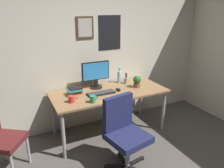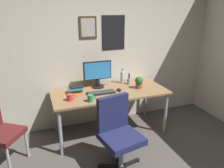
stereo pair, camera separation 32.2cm
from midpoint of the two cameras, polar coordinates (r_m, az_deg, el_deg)
name	(u,v)px [view 1 (the left image)]	position (r m, az deg, el deg)	size (l,w,h in m)	color
wall_back	(94,50)	(3.61, -7.38, 8.87)	(4.40, 0.10, 2.60)	beige
desk	(109,95)	(3.39, -3.48, -3.00)	(1.79, 0.78, 0.73)	#936D47
office_chair	(124,130)	(2.72, -0.25, -12.25)	(0.58, 0.57, 0.95)	#1E234C
monitor	(96,74)	(3.45, -7.03, 2.71)	(0.46, 0.20, 0.43)	black
keyboard	(101,93)	(3.26, -5.76, -2.46)	(0.43, 0.15, 0.03)	black
computer_mouse	(118,89)	(3.37, -1.03, -1.51)	(0.06, 0.11, 0.04)	black
water_bottle	(119,77)	(3.71, -0.54, 1.91)	(0.07, 0.07, 0.25)	silver
coffee_mug_near	(72,99)	(3.03, -13.70, -3.98)	(0.13, 0.09, 0.09)	red
coffee_mug_far	(93,99)	(2.97, -8.22, -4.06)	(0.12, 0.08, 0.10)	#2D8C59
potted_plant	(137,81)	(3.49, 4.07, 0.72)	(0.13, 0.13, 0.20)	brown
pen_cup	(126,80)	(3.68, 1.26, 0.92)	(0.07, 0.07, 0.20)	#9EA0A5
book_stack_left	(75,91)	(3.29, -12.55, -1.90)	(0.22, 0.17, 0.10)	gold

